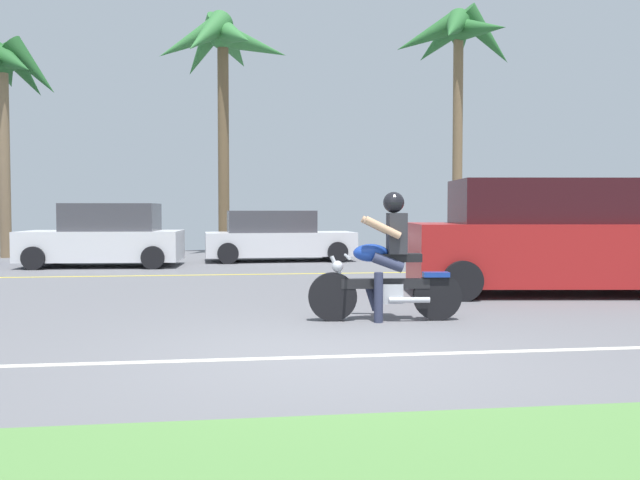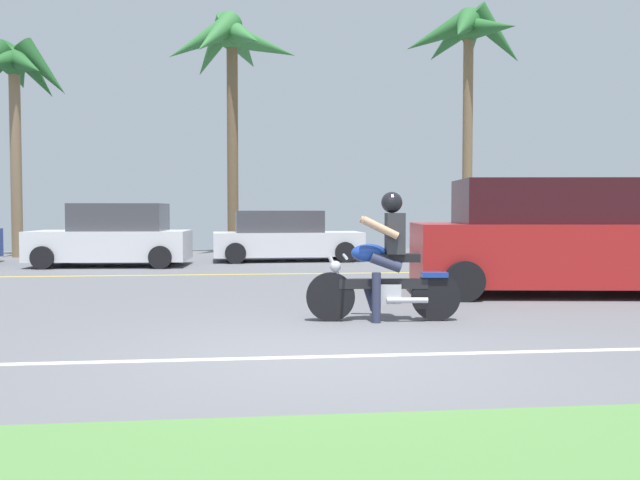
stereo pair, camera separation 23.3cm
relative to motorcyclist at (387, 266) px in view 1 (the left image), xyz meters
The scene contains 10 objects.
ground 1.66m from the motorcyclist, 134.20° to the left, with size 56.00×30.00×0.04m, color slate.
lane_line_near 2.42m from the motorcyclist, 116.66° to the right, with size 50.40×0.12×0.01m, color silver.
lane_line_far 6.71m from the motorcyclist, 98.95° to the left, with size 50.40×0.12×0.01m, color yellow.
motorcyclist is the anchor object (origin of this frame).
suv_nearby 4.20m from the motorcyclist, 35.32° to the left, with size 4.92×2.62×1.94m.
parked_car_1 10.55m from the motorcyclist, 118.80° to the left, with size 3.99×2.17×1.59m.
parked_car_2 10.53m from the motorcyclist, 93.51° to the left, with size 4.17×1.95×1.41m.
palm_tree_0 16.37m from the motorcyclist, 67.72° to the left, with size 4.45×4.47×8.40m.
palm_tree_1 14.87m from the motorcyclist, 99.16° to the left, with size 4.41×4.36×7.76m.
palm_tree_2 16.22m from the motorcyclist, 123.55° to the left, with size 3.53×3.72×6.56m.
Camera 1 is at (-1.01, -6.71, 1.44)m, focal length 38.60 mm.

